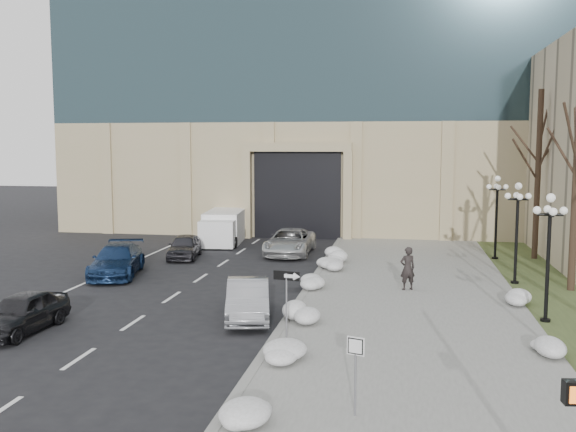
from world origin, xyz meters
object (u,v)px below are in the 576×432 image
object	(u,v)px
car_b	(248,300)
lamppost_b	(549,240)
lamppost_c	(517,219)
one_way_sign	(291,285)
lamppost_d	(497,206)
car_c	(117,260)
car_e	(185,246)
car_d	(290,242)
pedestrian	(408,268)
keep_sign	(356,359)
box_truck	(224,228)
car_a	(21,313)

from	to	relation	value
car_b	lamppost_b	xyz separation A→B (m)	(10.80, 1.18, 2.34)
car_b	lamppost_c	xyz separation A→B (m)	(10.80, 7.68, 2.34)
one_way_sign	lamppost_d	xyz separation A→B (m)	(8.65, 17.22, 1.04)
car_c	car_b	bearing A→B (deg)	-51.80
car_e	car_d	bearing A→B (deg)	11.30
lamppost_c	car_b	bearing A→B (deg)	-144.57
pedestrian	one_way_sign	world-z (taller)	one_way_sign
one_way_sign	keep_sign	size ratio (longest dim) A/B	1.22
lamppost_d	car_e	bearing A→B (deg)	-172.37
car_b	car_d	xyz separation A→B (m)	(-0.87, 14.04, 0.03)
car_c	lamppost_d	xyz separation A→B (m)	(19.06, 7.63, 2.31)
pedestrian	lamppost_c	bearing A→B (deg)	-178.71
box_truck	lamppost_b	size ratio (longest dim) A/B	1.41
pedestrian	box_truck	xyz separation A→B (m)	(-11.87, 12.53, -0.07)
car_d	car_e	xyz separation A→B (m)	(-5.74, -2.19, -0.08)
car_c	box_truck	world-z (taller)	box_truck
car_c	lamppost_b	world-z (taller)	lamppost_b
car_c	box_truck	xyz separation A→B (m)	(2.29, 11.37, 0.24)
car_d	pedestrian	distance (m)	10.99
pedestrian	one_way_sign	distance (m)	9.27
one_way_sign	car_a	bearing A→B (deg)	-169.39
car_e	lamppost_d	bearing A→B (deg)	-2.00
car_d	keep_sign	bearing A→B (deg)	-76.10
car_c	car_e	xyz separation A→B (m)	(1.65, 5.30, -0.08)
lamppost_b	car_c	bearing A→B (deg)	164.28
car_c	car_d	distance (m)	10.52
car_a	pedestrian	distance (m)	15.70
car_b	pedestrian	bearing A→B (deg)	29.51
car_b	car_c	xyz separation A→B (m)	(-8.26, 6.55, 0.03)
car_a	car_d	bearing A→B (deg)	72.54
car_e	lamppost_c	bearing A→B (deg)	-23.09
keep_sign	car_b	bearing A→B (deg)	137.36
car_e	box_truck	world-z (taller)	box_truck
car_d	car_e	bearing A→B (deg)	-158.96
car_d	lamppost_d	size ratio (longest dim) A/B	1.15
car_d	one_way_sign	world-z (taller)	one_way_sign
car_c	keep_sign	xyz separation A→B (m)	(12.85, -14.76, 0.73)
pedestrian	one_way_sign	bearing A→B (deg)	42.31
car_b	lamppost_c	size ratio (longest dim) A/B	0.93
lamppost_b	lamppost_c	distance (m)	6.50
car_e	keep_sign	size ratio (longest dim) A/B	1.97
car_b	one_way_sign	distance (m)	3.94
box_truck	lamppost_d	bearing A→B (deg)	-18.81
box_truck	car_c	bearing A→B (deg)	-107.63
car_a	car_d	size ratio (longest dim) A/B	0.75
car_e	car_b	bearing A→B (deg)	-70.48
car_d	lamppost_b	distance (m)	17.52
pedestrian	keep_sign	world-z (taller)	pedestrian
car_d	lamppost_d	world-z (taller)	lamppost_d
lamppost_b	keep_sign	bearing A→B (deg)	-123.46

